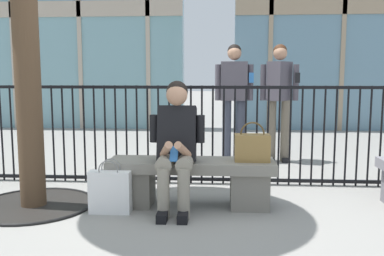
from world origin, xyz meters
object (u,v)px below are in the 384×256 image
at_px(seated_person_with_phone, 176,142).
at_px(bystander_at_railing, 234,93).
at_px(bystander_further_back, 279,93).
at_px(handbag_on_bench, 252,147).
at_px(stone_bench, 191,178).
at_px(shopping_bag, 110,191).

xyz_separation_m(seated_person_with_phone, bystander_at_railing, (0.61, 2.30, 0.35)).
xyz_separation_m(seated_person_with_phone, bystander_further_back, (1.26, 2.34, 0.35)).
distance_m(seated_person_with_phone, handbag_on_bench, 0.72).
distance_m(stone_bench, shopping_bag, 0.78).
bearing_deg(seated_person_with_phone, shopping_bag, -166.67).
relative_size(stone_bench, bystander_at_railing, 0.94).
bearing_deg(bystander_at_railing, seated_person_with_phone, -104.76).
xyz_separation_m(shopping_bag, bystander_at_railing, (1.20, 2.44, 0.80)).
xyz_separation_m(handbag_on_bench, bystander_further_back, (0.55, 2.22, 0.42)).
xyz_separation_m(stone_bench, bystander_at_railing, (0.47, 2.17, 0.73)).
distance_m(stone_bench, bystander_further_back, 2.59).
relative_size(handbag_on_bench, bystander_further_back, 0.22).
bearing_deg(shopping_bag, bystander_further_back, 53.14).
height_order(bystander_at_railing, bystander_further_back, same).
bearing_deg(shopping_bag, bystander_at_railing, 63.74).
xyz_separation_m(stone_bench, bystander_further_back, (1.13, 2.21, 0.73)).
height_order(stone_bench, shopping_bag, shopping_bag).
bearing_deg(bystander_at_railing, bystander_further_back, 3.65).
relative_size(stone_bench, bystander_further_back, 0.94).
bearing_deg(bystander_further_back, shopping_bag, -126.86).
bearing_deg(handbag_on_bench, seated_person_with_phone, -170.54).
height_order(shopping_bag, bystander_further_back, bystander_further_back).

